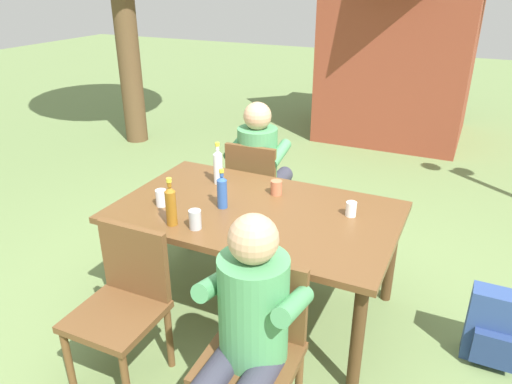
% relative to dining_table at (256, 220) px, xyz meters
% --- Properties ---
extents(ground_plane, '(24.00, 24.00, 0.00)m').
position_rel_dining_table_xyz_m(ground_plane, '(0.00, 0.00, -0.66)').
color(ground_plane, '#6B844C').
extents(dining_table, '(1.74, 1.06, 0.73)m').
position_rel_dining_table_xyz_m(dining_table, '(0.00, 0.00, 0.00)').
color(dining_table, brown).
rests_on(dining_table, ground_plane).
extents(chair_far_left, '(0.46, 0.46, 0.87)m').
position_rel_dining_table_xyz_m(chair_far_left, '(-0.39, 0.83, -0.17)').
color(chair_far_left, brown).
rests_on(chair_far_left, ground_plane).
extents(chair_near_right, '(0.46, 0.46, 0.87)m').
position_rel_dining_table_xyz_m(chair_near_right, '(0.39, -0.83, -0.17)').
color(chair_near_right, brown).
rests_on(chair_near_right, ground_plane).
extents(chair_near_left, '(0.44, 0.44, 0.87)m').
position_rel_dining_table_xyz_m(chair_near_left, '(-0.39, -0.83, -0.17)').
color(chair_near_left, brown).
rests_on(chair_near_left, ground_plane).
extents(person_in_white_shirt, '(0.47, 0.61, 1.18)m').
position_rel_dining_table_xyz_m(person_in_white_shirt, '(-0.39, 0.94, -0.00)').
color(person_in_white_shirt, '#4C935B').
rests_on(person_in_white_shirt, ground_plane).
extents(person_in_plaid_shirt, '(0.47, 0.61, 1.18)m').
position_rel_dining_table_xyz_m(person_in_plaid_shirt, '(0.39, -0.94, -0.00)').
color(person_in_plaid_shirt, '#4C935B').
rests_on(person_in_plaid_shirt, ground_plane).
extents(bottle_clear, '(0.06, 0.06, 0.30)m').
position_rel_dining_table_xyz_m(bottle_clear, '(-0.41, 0.26, 0.21)').
color(bottle_clear, white).
rests_on(bottle_clear, dining_table).
extents(bottle_amber, '(0.06, 0.06, 0.30)m').
position_rel_dining_table_xyz_m(bottle_amber, '(-0.36, -0.39, 0.20)').
color(bottle_amber, '#996019').
rests_on(bottle_amber, dining_table).
extents(bottle_blue, '(0.06, 0.06, 0.26)m').
position_rel_dining_table_xyz_m(bottle_blue, '(-0.20, -0.06, 0.19)').
color(bottle_blue, '#2D56A3').
rests_on(bottle_blue, dining_table).
extents(cup_white, '(0.06, 0.06, 0.09)m').
position_rel_dining_table_xyz_m(cup_white, '(0.56, 0.17, 0.12)').
color(cup_white, white).
rests_on(cup_white, dining_table).
extents(cup_steel, '(0.07, 0.07, 0.12)m').
position_rel_dining_table_xyz_m(cup_steel, '(-0.21, -0.37, 0.13)').
color(cup_steel, '#B2B7BC').
rests_on(cup_steel, dining_table).
extents(cup_terracotta, '(0.08, 0.08, 0.10)m').
position_rel_dining_table_xyz_m(cup_terracotta, '(0.03, 0.26, 0.13)').
color(cup_terracotta, '#BC6B47').
rests_on(cup_terracotta, dining_table).
extents(cup_glass, '(0.07, 0.07, 0.11)m').
position_rel_dining_table_xyz_m(cup_glass, '(-0.57, -0.21, 0.13)').
color(cup_glass, silver).
rests_on(cup_glass, dining_table).
extents(backpack_by_near_side, '(0.33, 0.20, 0.47)m').
position_rel_dining_table_xyz_m(backpack_by_near_side, '(1.47, 0.11, -0.43)').
color(backpack_by_near_side, '#2D4784').
rests_on(backpack_by_near_side, ground_plane).
extents(brick_kiosk, '(2.10, 1.99, 2.60)m').
position_rel_dining_table_xyz_m(brick_kiosk, '(0.08, 4.37, 0.71)').
color(brick_kiosk, brown).
rests_on(brick_kiosk, ground_plane).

